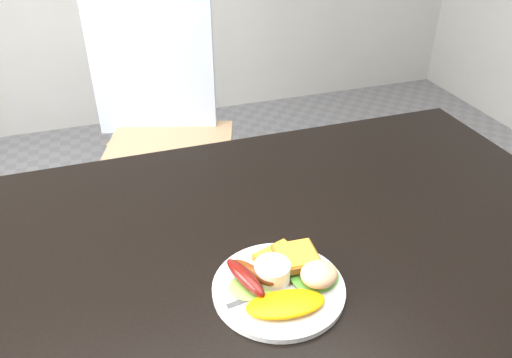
# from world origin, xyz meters

# --- Properties ---
(dining_table) EXTENTS (1.20, 0.80, 0.04)m
(dining_table) POSITION_xyz_m (0.00, 0.00, 0.73)
(dining_table) COLOR black
(dining_table) RESTS_ON ground
(dining_chair) EXTENTS (0.57, 0.57, 0.05)m
(dining_chair) POSITION_xyz_m (-0.14, 0.91, 0.45)
(dining_chair) COLOR tan
(dining_chair) RESTS_ON ground
(person) EXTENTS (0.62, 0.52, 1.46)m
(person) POSITION_xyz_m (-0.32, 0.83, 0.73)
(person) COLOR navy
(person) RESTS_ON ground
(plate) EXTENTS (0.22, 0.22, 0.01)m
(plate) POSITION_xyz_m (-0.11, -0.15, 0.76)
(plate) COLOR white
(plate) RESTS_ON dining_table
(lettuce_left) EXTENTS (0.09, 0.08, 0.01)m
(lettuce_left) POSITION_xyz_m (-0.16, -0.14, 0.77)
(lettuce_left) COLOR #71A139
(lettuce_left) RESTS_ON plate
(lettuce_right) EXTENTS (0.10, 0.09, 0.01)m
(lettuce_right) POSITION_xyz_m (-0.05, -0.15, 0.77)
(lettuce_right) COLOR #5A9A34
(lettuce_right) RESTS_ON plate
(omelette) EXTENTS (0.14, 0.08, 0.02)m
(omelette) POSITION_xyz_m (-0.12, -0.20, 0.77)
(omelette) COLOR orange
(omelette) RESTS_ON plate
(sausage_a) EXTENTS (0.06, 0.11, 0.03)m
(sausage_a) POSITION_xyz_m (-0.17, -0.13, 0.78)
(sausage_a) COLOR #5F110A
(sausage_a) RESTS_ON lettuce_left
(sausage_b) EXTENTS (0.06, 0.09, 0.02)m
(sausage_b) POSITION_xyz_m (-0.15, -0.12, 0.78)
(sausage_b) COLOR #63310A
(sausage_b) RESTS_ON lettuce_left
(ramekin) EXTENTS (0.07, 0.07, 0.04)m
(ramekin) POSITION_xyz_m (-0.12, -0.13, 0.78)
(ramekin) COLOR white
(ramekin) RESTS_ON plate
(toast_a) EXTENTS (0.09, 0.09, 0.01)m
(toast_a) POSITION_xyz_m (-0.09, -0.09, 0.77)
(toast_a) COLOR olive
(toast_a) RESTS_ON plate
(toast_b) EXTENTS (0.08, 0.08, 0.01)m
(toast_b) POSITION_xyz_m (-0.07, -0.11, 0.78)
(toast_b) COLOR #995926
(toast_b) RESTS_ON toast_a
(potato_salad) EXTENTS (0.07, 0.07, 0.03)m
(potato_salad) POSITION_xyz_m (-0.05, -0.16, 0.79)
(potato_salad) COLOR beige
(potato_salad) RESTS_ON lettuce_right
(fork) EXTENTS (0.14, 0.03, 0.00)m
(fork) POSITION_xyz_m (-0.14, -0.16, 0.76)
(fork) COLOR #ADAFB7
(fork) RESTS_ON plate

